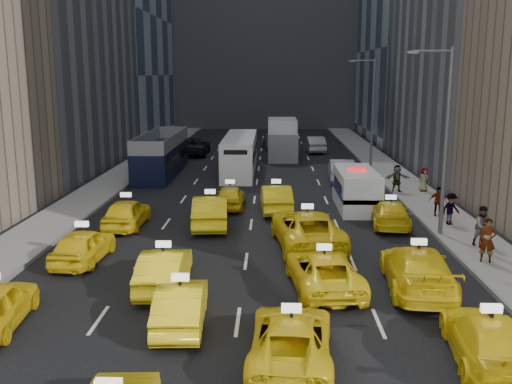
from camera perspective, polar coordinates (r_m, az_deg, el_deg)
ground at (r=16.95m, az=-2.25°, el=-15.65°), size 160.00×160.00×0.00m
sidewalk_west at (r=42.35m, az=-14.30°, el=0.91°), size 3.00×90.00×0.15m
sidewalk_east at (r=41.83m, az=14.59°, el=0.76°), size 3.00×90.00×0.15m
curb_west at (r=41.98m, az=-12.39°, el=0.92°), size 0.15×90.00×0.18m
curb_east at (r=41.52m, az=12.64°, el=0.80°), size 0.15×90.00×0.18m
streetlight_near at (r=28.35m, az=18.30°, el=5.35°), size 2.15×0.22×9.00m
streetlight_far at (r=47.79m, az=11.47°, el=8.10°), size 2.15×0.22×9.00m
taxi_5 at (r=18.39m, az=-7.52°, el=-11.10°), size 1.68×4.24×1.37m
taxi_6 at (r=16.20m, az=3.52°, el=-14.40°), size 2.51×4.92×1.33m
taxi_7 at (r=17.21m, az=22.24°, el=-13.54°), size 2.49×5.01×1.40m
taxi_8 at (r=25.09m, az=-16.90°, el=-5.15°), size 1.95×4.31×1.44m
taxi_9 at (r=21.47m, az=-9.16°, el=-7.60°), size 1.65×4.49×1.47m
taxi_10 at (r=21.22m, az=6.78°, el=-7.86°), size 2.87×5.27×1.40m
taxi_11 at (r=21.82m, az=15.84°, el=-7.39°), size 2.66×5.72×1.62m
taxi_12 at (r=30.10m, az=-12.81°, el=-2.07°), size 1.85×4.44×1.50m
taxi_13 at (r=29.54m, az=-4.58°, el=-1.93°), size 2.12×5.10×1.64m
taxi_14 at (r=26.21m, az=5.13°, el=-3.68°), size 3.51×6.32×1.67m
taxi_15 at (r=30.41m, az=13.27°, el=-2.12°), size 2.38×4.74×1.32m
taxi_16 at (r=33.60m, az=-2.60°, el=-0.46°), size 1.61×3.99×1.36m
taxi_17 at (r=32.73m, az=2.02°, el=-0.63°), size 1.93×4.79×1.55m
nypd_van at (r=33.91m, az=9.98°, el=0.21°), size 2.97×5.92×2.43m
double_decker at (r=45.15m, az=-9.43°, el=3.73°), size 3.53×11.25×3.22m
city_bus at (r=45.49m, az=-1.61°, el=3.76°), size 2.84×11.43×2.93m
box_truck at (r=53.77m, az=2.65°, el=5.32°), size 3.71×8.06×3.55m
misc_car_0 at (r=42.41m, az=8.53°, el=2.18°), size 1.99×5.06×1.64m
misc_car_1 at (r=55.86m, az=-6.24°, el=4.56°), size 2.84×6.07×1.68m
misc_car_2 at (r=60.61m, az=1.73°, el=5.10°), size 2.70×5.37×1.50m
misc_car_3 at (r=58.01m, az=-1.35°, el=4.73°), size 2.07×4.13×1.35m
misc_car_4 at (r=57.83m, az=5.86°, el=4.78°), size 2.07×5.02×1.62m
pedestrian_0 at (r=25.39m, az=22.13°, el=-4.50°), size 0.79×0.67×1.84m
pedestrian_1 at (r=27.70m, az=21.75°, el=-3.17°), size 0.99×0.72×1.82m
pedestrian_2 at (r=30.94m, az=18.90°, el=-1.61°), size 1.15×0.84×1.65m
pedestrian_3 at (r=32.64m, az=17.72°, el=-0.89°), size 1.00×0.58×1.61m
pedestrian_4 at (r=39.18m, az=16.43°, el=1.22°), size 0.88×0.68×1.59m
pedestrian_5 at (r=38.56m, az=13.91°, el=1.34°), size 1.68×0.59×1.78m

